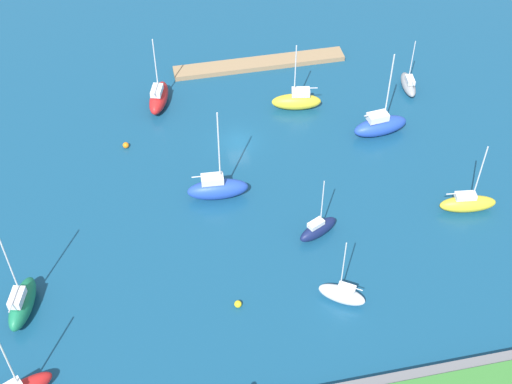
{
  "coord_description": "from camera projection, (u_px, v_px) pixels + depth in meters",
  "views": [
    {
      "loc": [
        11.12,
        63.54,
        55.87
      ],
      "look_at": [
        0.0,
        10.29,
        1.5
      ],
      "focal_mm": 49.66,
      "sensor_mm": 36.0,
      "label": 1
    }
  ],
  "objects": [
    {
      "name": "water",
      "position": [
        239.0,
        142.0,
        85.1
      ],
      "size": [
        160.0,
        160.0,
        0.0
      ],
      "primitive_type": "plane",
      "color": "navy",
      "rests_on": "ground"
    },
    {
      "name": "sailboat_navy_east_end",
      "position": [
        318.0,
        229.0,
        73.85
      ],
      "size": [
        4.97,
        3.47,
        7.72
      ],
      "rotation": [
        0.0,
        0.0,
        3.6
      ],
      "color": "#141E4C",
      "rests_on": "water"
    },
    {
      "name": "sailboat_yellow_off_beacon",
      "position": [
        297.0,
        101.0,
        88.84
      ],
      "size": [
        6.47,
        3.07,
        9.32
      ],
      "rotation": [
        0.0,
        0.0,
        6.11
      ],
      "color": "yellow",
      "rests_on": "water"
    },
    {
      "name": "sailboat_white_by_breakwater",
      "position": [
        342.0,
        294.0,
        67.82
      ],
      "size": [
        4.73,
        3.89,
        8.36
      ],
      "rotation": [
        0.0,
        0.0,
        5.69
      ],
      "color": "white",
      "rests_on": "water"
    },
    {
      "name": "sailboat_gray_center_basin",
      "position": [
        408.0,
        84.0,
        91.89
      ],
      "size": [
        2.17,
        5.17,
        7.15
      ],
      "rotation": [
        0.0,
        0.0,
        4.59
      ],
      "color": "gray",
      "rests_on": "water"
    },
    {
      "name": "sailboat_red_along_channel",
      "position": [
        159.0,
        97.0,
        89.22
      ],
      "size": [
        3.86,
        6.57,
        9.56
      ],
      "rotation": [
        0.0,
        0.0,
        4.41
      ],
      "color": "red",
      "rests_on": "water"
    },
    {
      "name": "pier_dock",
      "position": [
        259.0,
        64.0,
        96.03
      ],
      "size": [
        23.35,
        2.65,
        0.68
      ],
      "primitive_type": "cube",
      "color": "#997A56",
      "rests_on": "ground"
    },
    {
      "name": "sailboat_blue_near_pier",
      "position": [
        217.0,
        188.0,
        77.58
      ],
      "size": [
        6.86,
        2.64,
        11.82
      ],
      "rotation": [
        0.0,
        0.0,
        3.08
      ],
      "color": "#2347B2",
      "rests_on": "water"
    },
    {
      "name": "mooring_buoy_orange",
      "position": [
        126.0,
        145.0,
        84.09
      ],
      "size": [
        0.73,
        0.73,
        0.73
      ],
      "primitive_type": "sphere",
      "color": "orange",
      "rests_on": "water"
    },
    {
      "name": "mooring_buoy_yellow",
      "position": [
        238.0,
        304.0,
        67.77
      ],
      "size": [
        0.72,
        0.72,
        0.72
      ],
      "primitive_type": "sphere",
      "color": "yellow",
      "rests_on": "water"
    },
    {
      "name": "sailboat_blue_lone_north",
      "position": [
        380.0,
        125.0,
        85.29
      ],
      "size": [
        7.07,
        3.21,
        11.32
      ],
      "rotation": [
        0.0,
        0.0,
        3.26
      ],
      "color": "#2347B2",
      "rests_on": "water"
    },
    {
      "name": "sailboat_yellow_west_end",
      "position": [
        468.0,
        203.0,
        76.3
      ],
      "size": [
        6.36,
        2.54,
        9.14
      ],
      "rotation": [
        0.0,
        0.0,
        3.01
      ],
      "color": "yellow",
      "rests_on": "water"
    },
    {
      "name": "sailboat_green_outer_mooring",
      "position": [
        22.0,
        303.0,
        66.68
      ],
      "size": [
        3.44,
        6.39,
        11.64
      ],
      "rotation": [
        0.0,
        0.0,
        4.45
      ],
      "color": "#19724C",
      "rests_on": "water"
    }
  ]
}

